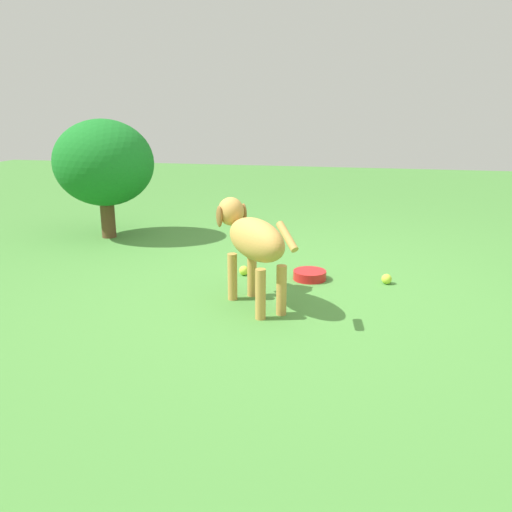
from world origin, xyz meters
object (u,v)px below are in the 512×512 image
dog (252,239)px  water_bowl (310,275)px  tennis_ball_1 (387,279)px  tennis_ball_0 (244,271)px

dog → water_bowl: (0.28, 0.52, -0.36)m
dog → tennis_ball_1: bearing=-96.4°
tennis_ball_0 → water_bowl: (0.45, 0.00, -0.00)m
tennis_ball_1 → tennis_ball_0: bearing=-179.1°
dog → tennis_ball_1: (0.78, 0.53, -0.36)m
tennis_ball_0 → water_bowl: size_ratio=0.30×
water_bowl → tennis_ball_1: bearing=1.3°
dog → water_bowl: size_ratio=3.16×
dog → tennis_ball_0: size_ratio=10.52×
tennis_ball_0 → dog: bearing=-71.9°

